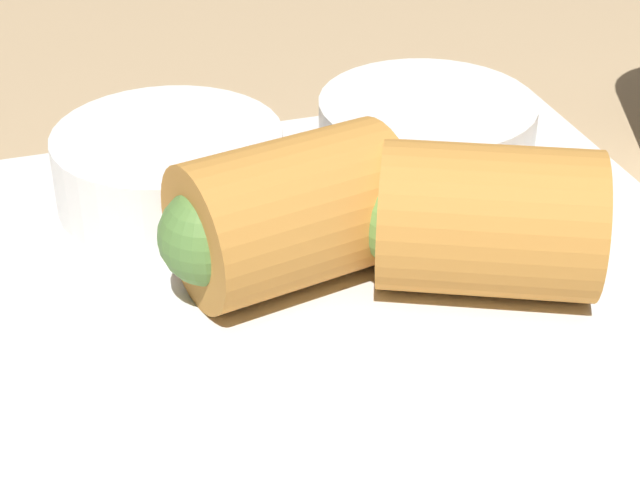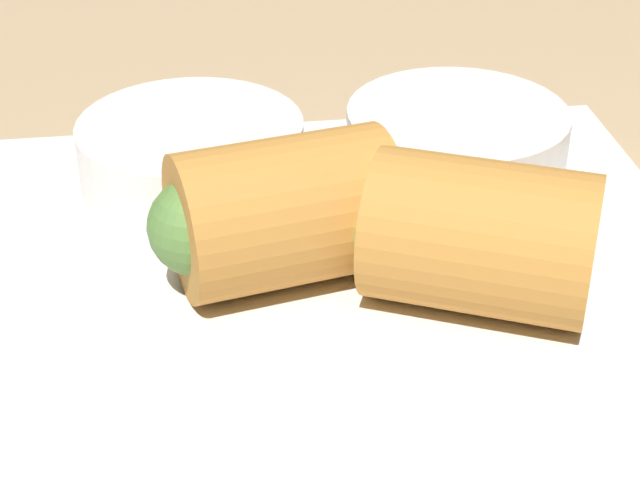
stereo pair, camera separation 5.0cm
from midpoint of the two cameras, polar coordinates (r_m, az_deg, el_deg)
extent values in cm
cube|color=tan|center=(35.86, -9.23, -7.53)|extent=(180.00, 140.00, 2.00)
cube|color=white|center=(35.70, -4.01, -4.08)|extent=(26.99, 25.27, 1.20)
cube|color=white|center=(35.26, -4.06, -3.09)|extent=(28.06, 26.28, 0.30)
cylinder|color=#C68438|center=(34.63, -5.74, 1.24)|extent=(7.82, 6.25, 4.91)
sphere|color=#56843D|center=(33.81, -9.95, 0.05)|extent=(3.19, 3.19, 3.19)
cylinder|color=#C68438|center=(34.21, 4.91, 0.87)|extent=(8.35, 7.33, 4.91)
sphere|color=#6B9E47|center=(34.36, 0.34, 1.15)|extent=(3.19, 3.19, 3.19)
cylinder|color=white|center=(40.22, -11.12, 3.75)|extent=(8.46, 8.46, 2.83)
cylinder|color=maroon|center=(39.69, -11.29, 5.22)|extent=(6.93, 6.93, 0.51)
cylinder|color=white|center=(41.86, 2.29, 5.54)|extent=(8.46, 8.46, 2.83)
cylinder|color=maroon|center=(41.35, 2.33, 6.98)|extent=(6.93, 6.93, 0.51)
camera|label=1|loc=(0.03, -94.20, -2.64)|focal=60.00mm
camera|label=2|loc=(0.03, 85.80, 2.64)|focal=60.00mm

